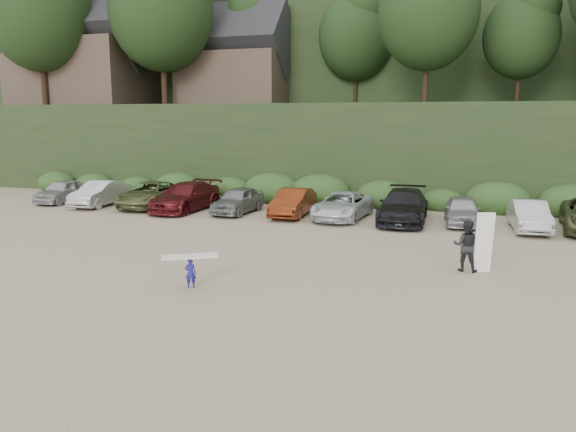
% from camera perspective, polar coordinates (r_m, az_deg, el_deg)
% --- Properties ---
extents(ground, '(120.00, 120.00, 0.00)m').
position_cam_1_polar(ground, '(19.55, -0.24, -5.37)').
color(ground, tan).
rests_on(ground, ground).
extents(hillside_backdrop, '(90.00, 41.50, 28.00)m').
position_cam_1_polar(hillside_backdrop, '(54.49, 11.91, 16.24)').
color(hillside_backdrop, black).
rests_on(hillside_backdrop, ground).
extents(parked_cars, '(34.37, 6.10, 1.64)m').
position_cam_1_polar(parked_cars, '(29.01, 5.49, 1.21)').
color(parked_cars, '#A8A7AC').
rests_on(parked_cars, ground).
extents(child_surfer, '(1.72, 1.28, 1.03)m').
position_cam_1_polar(child_surfer, '(17.52, -9.90, -5.00)').
color(child_surfer, navy).
rests_on(child_surfer, ground).
extents(adult_surfer, '(1.33, 0.73, 2.08)m').
position_cam_1_polar(adult_surfer, '(20.00, 17.79, -2.86)').
color(adult_surfer, black).
rests_on(adult_surfer, ground).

